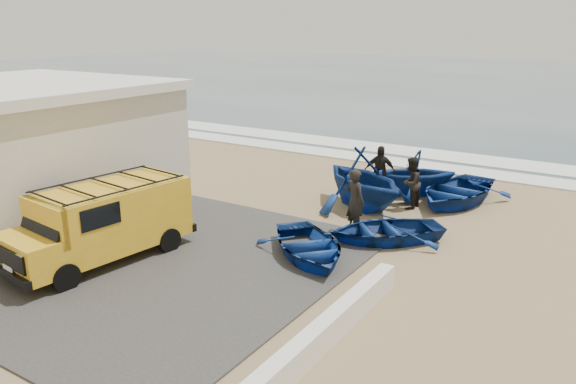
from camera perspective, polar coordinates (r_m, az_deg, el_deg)
The scene contains 15 objects.
ground at distance 16.34m, azimuth -6.42°, elevation -5.23°, with size 160.00×160.00×0.00m, color #947C56.
slab at distance 16.32m, azimuth -16.39°, elevation -5.78°, with size 12.00×10.00×0.05m, color #423F3C.
ocean at distance 68.68m, azimuth 24.71°, elevation 10.09°, with size 180.00×88.00×0.01m, color #385166.
surf_line at distance 26.31m, azimuth 10.15°, elevation 3.13°, with size 180.00×1.60×0.06m, color white.
surf_wash at distance 28.59m, azimuth 12.09°, elevation 4.07°, with size 180.00×2.20×0.04m, color white.
parapet at distance 11.45m, azimuth 4.05°, elevation -13.75°, with size 0.35×6.00×0.55m, color silver.
van at distance 15.57m, azimuth -18.21°, elevation -2.69°, with size 2.48×5.08×2.09m.
boat_near_left at distance 15.15m, azimuth 2.10°, elevation -5.50°, with size 2.42×3.39×0.70m, color navy.
boat_near_right at distance 16.54m, azimuth 9.86°, elevation -3.82°, with size 2.40×3.36×0.70m, color navy.
boat_mid_left at distance 19.26m, azimuth 7.62°, elevation 1.41°, with size 3.44×3.98×2.10m, color navy.
boat_mid_right at distance 20.66m, azimuth 16.72°, elevation 0.12°, with size 2.99×4.19×0.87m, color navy.
boat_far_left at distance 21.09m, azimuth 12.49°, elevation 1.92°, with size 2.77×3.20×1.69m, color navy.
fisherman_front at distance 16.91m, azimuth 6.84°, elevation -0.93°, with size 0.72×0.47×1.98m, color black.
fisherman_middle at distance 19.52m, azimuth 12.37°, elevation 0.91°, with size 0.87×0.68×1.79m, color black.
fisherman_back at distance 20.59m, azimuth 9.28°, elevation 2.06°, with size 1.12×0.47×1.91m, color black.
Camera 1 is at (9.63, -11.73, 6.06)m, focal length 35.00 mm.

